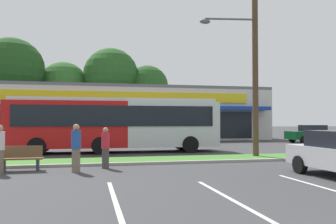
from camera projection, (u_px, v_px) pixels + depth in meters
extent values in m
cube|color=#427A2D|center=(174.00, 159.00, 16.57)|extent=(56.00, 2.20, 0.12)
cube|color=#99968C|center=(181.00, 162.00, 15.38)|extent=(56.00, 0.24, 0.12)
cube|color=silver|center=(115.00, 200.00, 8.28)|extent=(0.12, 4.80, 0.01)
cube|color=silver|center=(230.00, 199.00, 8.39)|extent=(0.12, 4.80, 0.01)
cube|color=silver|center=(326.00, 188.00, 9.69)|extent=(0.12, 4.80, 0.01)
cube|color=beige|center=(124.00, 115.00, 38.54)|extent=(28.99, 12.83, 5.10)
cube|color=black|center=(131.00, 125.00, 32.22)|extent=(24.35, 0.08, 2.65)
cube|color=#14389E|center=(131.00, 107.00, 31.62)|extent=(27.25, 1.40, 0.35)
cube|color=yellow|center=(131.00, 97.00, 32.25)|extent=(23.19, 0.16, 0.92)
cube|color=slate|center=(124.00, 91.00, 38.61)|extent=(28.99, 12.83, 0.30)
cylinder|color=#473323|center=(11.00, 115.00, 43.27)|extent=(0.44, 0.44, 5.37)
sphere|color=#1E4719|center=(12.00, 70.00, 43.42)|extent=(7.99, 7.99, 7.99)
cylinder|color=#473323|center=(63.00, 120.00, 46.92)|extent=(0.44, 0.44, 4.26)
sphere|color=#2D6026|center=(64.00, 86.00, 47.05)|extent=(6.51, 6.51, 6.51)
cylinder|color=#473323|center=(111.00, 116.00, 47.34)|extent=(0.44, 0.44, 5.34)
sphere|color=#23511E|center=(111.00, 76.00, 47.49)|extent=(7.49, 7.49, 7.49)
cylinder|color=#473323|center=(147.00, 118.00, 48.50)|extent=(0.44, 0.44, 4.67)
sphere|color=#23511E|center=(147.00, 86.00, 48.62)|extent=(5.78, 5.78, 5.78)
cylinder|color=#4C3826|center=(255.00, 62.00, 17.83)|extent=(0.30, 0.30, 9.89)
cylinder|color=#59595B|center=(230.00, 19.00, 17.80)|extent=(2.58, 0.50, 0.10)
ellipsoid|color=#59595B|center=(205.00, 21.00, 17.70)|extent=(0.56, 0.32, 0.24)
cube|color=#B71414|center=(68.00, 124.00, 20.50)|extent=(6.87, 2.68, 2.70)
cube|color=silver|center=(171.00, 124.00, 21.74)|extent=(5.63, 2.66, 2.70)
cube|color=silver|center=(116.00, 100.00, 21.10)|extent=(11.95, 2.53, 0.20)
cube|color=black|center=(117.00, 116.00, 19.79)|extent=(11.41, 0.28, 1.19)
cube|color=black|center=(214.00, 119.00, 22.32)|extent=(0.10, 2.17, 1.51)
cylinder|color=black|center=(181.00, 142.00, 23.05)|extent=(1.01, 0.32, 1.00)
cylinder|color=black|center=(190.00, 144.00, 20.75)|extent=(1.01, 0.32, 1.00)
cylinder|color=black|center=(100.00, 143.00, 21.99)|extent=(1.01, 0.32, 1.00)
cylinder|color=black|center=(100.00, 146.00, 19.69)|extent=(1.01, 0.32, 1.00)
cylinder|color=black|center=(43.00, 144.00, 21.30)|extent=(1.01, 0.32, 1.00)
cylinder|color=black|center=(37.00, 146.00, 19.00)|extent=(1.01, 0.32, 1.00)
cube|color=brown|center=(21.00, 159.00, 13.21)|extent=(1.60, 0.45, 0.06)
cube|color=brown|center=(20.00, 152.00, 13.03)|extent=(1.60, 0.06, 0.44)
cube|color=#333338|center=(38.00, 164.00, 13.34)|extent=(0.08, 0.36, 0.45)
cube|color=#333338|center=(4.00, 165.00, 13.07)|extent=(0.08, 0.36, 0.45)
cube|color=#0C3F1E|center=(60.00, 137.00, 26.01)|extent=(4.15, 1.89, 0.75)
cube|color=black|center=(63.00, 129.00, 26.07)|extent=(1.87, 1.67, 0.40)
cylinder|color=black|center=(40.00, 143.00, 24.84)|extent=(0.64, 0.22, 0.64)
cylinder|color=black|center=(44.00, 142.00, 26.59)|extent=(0.64, 0.22, 0.64)
cylinder|color=black|center=(77.00, 143.00, 25.41)|extent=(0.64, 0.22, 0.64)
cylinder|color=black|center=(78.00, 141.00, 27.16)|extent=(0.64, 0.22, 0.64)
cylinder|color=black|center=(300.00, 165.00, 12.45)|extent=(0.22, 0.64, 0.64)
cube|color=#0C3F1E|center=(311.00, 135.00, 30.54)|extent=(4.13, 1.77, 0.69)
cube|color=black|center=(313.00, 128.00, 30.61)|extent=(1.86, 1.56, 0.55)
cylinder|color=black|center=(304.00, 140.00, 29.43)|extent=(0.64, 0.22, 0.64)
cylinder|color=black|center=(292.00, 139.00, 31.07)|extent=(0.64, 0.22, 0.64)
cylinder|color=black|center=(330.00, 139.00, 30.00)|extent=(0.64, 0.22, 0.64)
cylinder|color=black|center=(317.00, 139.00, 31.64)|extent=(0.64, 0.22, 0.64)
cylinder|color=#47423D|center=(105.00, 158.00, 13.85)|extent=(0.28, 0.28, 0.79)
cylinder|color=red|center=(106.00, 141.00, 13.87)|extent=(0.33, 0.33, 0.63)
sphere|color=tan|center=(106.00, 130.00, 13.88)|extent=(0.22, 0.22, 0.22)
cylinder|color=silver|center=(0.00, 141.00, 12.43)|extent=(0.35, 0.35, 0.67)
sphere|color=tan|center=(0.00, 128.00, 12.44)|extent=(0.23, 0.23, 0.23)
cylinder|color=#726651|center=(76.00, 161.00, 12.80)|extent=(0.30, 0.30, 0.86)
cylinder|color=#264C99|center=(76.00, 140.00, 12.82)|extent=(0.36, 0.36, 0.68)
sphere|color=tan|center=(76.00, 127.00, 12.83)|extent=(0.24, 0.24, 0.24)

